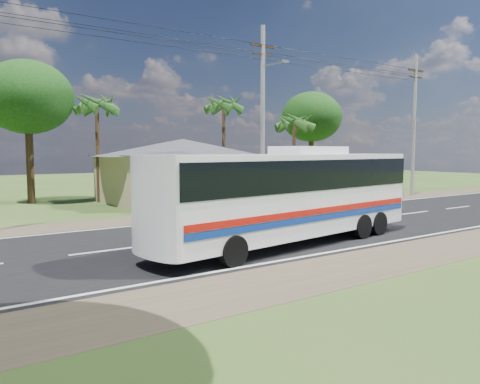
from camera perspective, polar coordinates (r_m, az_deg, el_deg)
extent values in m
plane|color=#2A4719|center=(21.89, 6.86, -4.35)|extent=(120.00, 120.00, 0.00)
cube|color=black|center=(21.89, 6.86, -4.33)|extent=(120.00, 10.00, 0.02)
cube|color=brown|center=(27.04, -2.33, -2.53)|extent=(120.00, 3.00, 0.01)
cube|color=brown|center=(17.65, 21.10, -6.91)|extent=(120.00, 3.00, 0.01)
cube|color=silver|center=(25.55, -0.16, -2.92)|extent=(120.00, 0.15, 0.01)
cube|color=silver|center=(18.69, 16.52, -6.06)|extent=(120.00, 0.15, 0.01)
cube|color=silver|center=(21.88, 6.86, -4.29)|extent=(120.00, 0.15, 0.01)
cube|color=tan|center=(32.99, -6.93, 1.59)|extent=(10.00, 8.00, 3.20)
cube|color=#4C4F54|center=(32.94, -6.96, 4.45)|extent=(10.60, 8.60, 0.10)
pyramid|color=#4C4F54|center=(32.95, -6.98, 6.45)|extent=(12.40, 10.00, 1.20)
cube|color=black|center=(28.05, -8.52, 1.18)|extent=(1.20, 0.08, 1.20)
cube|color=black|center=(29.50, -3.29, 1.41)|extent=(1.20, 0.08, 1.20)
cube|color=black|center=(31.17, 1.43, 1.61)|extent=(1.20, 0.08, 1.20)
cylinder|color=#392514|center=(33.98, 12.89, 1.09)|extent=(0.16, 0.16, 2.60)
cylinder|color=#392514|center=(36.49, 8.72, 1.42)|extent=(0.16, 0.16, 2.60)
cylinder|color=#392514|center=(37.50, 17.64, 1.33)|extent=(0.16, 0.16, 2.60)
cylinder|color=#392514|center=(39.79, 13.53, 1.63)|extent=(0.16, 0.16, 2.60)
cube|color=maroon|center=(36.10, 14.59, 3.82)|extent=(5.20, 2.28, 0.90)
cube|color=maroon|center=(37.57, 12.04, 3.91)|extent=(5.20, 2.28, 0.90)
cube|color=#392514|center=(36.82, 13.30, 4.41)|extent=(5.20, 0.12, 0.12)
cube|color=#9E9E99|center=(34.31, 15.69, -0.36)|extent=(7.00, 0.30, 0.90)
cylinder|color=#9E9E99|center=(28.59, 2.77, 8.92)|extent=(0.26, 0.26, 11.00)
cube|color=#392514|center=(29.20, 2.81, 17.36)|extent=(1.80, 0.12, 0.12)
cube|color=#392514|center=(29.10, 2.81, 16.40)|extent=(1.40, 0.10, 0.10)
cylinder|color=#9E9E99|center=(39.54, 20.45, 7.52)|extent=(0.26, 0.26, 11.00)
cube|color=#392514|center=(39.98, 20.64, 13.69)|extent=(1.80, 0.12, 0.12)
cube|color=#392514|center=(39.91, 20.62, 12.98)|extent=(1.40, 0.10, 0.10)
cylinder|color=gray|center=(28.20, 4.08, 15.32)|extent=(0.08, 2.00, 0.08)
cube|color=gray|center=(27.44, 5.44, 15.60)|extent=(0.50, 0.18, 0.12)
cylinder|color=black|center=(25.23, -12.59, 18.77)|extent=(16.00, 0.02, 0.02)
cylinder|color=black|center=(34.16, 13.20, 15.08)|extent=(15.00, 0.02, 0.02)
cylinder|color=#47301E|center=(36.14, 6.60, 4.10)|extent=(0.28, 0.28, 6.00)
cylinder|color=#47301E|center=(37.62, -1.98, 5.31)|extent=(0.28, 0.28, 7.50)
cylinder|color=#47301E|center=(33.76, -16.93, 4.71)|extent=(0.28, 0.28, 7.00)
cylinder|color=#47301E|center=(34.73, -24.23, 3.62)|extent=(0.50, 0.50, 5.95)
ellipsoid|color=#0E340E|center=(34.91, -24.48, 10.48)|extent=(6.00, 6.00, 4.92)
cylinder|color=#47301E|center=(44.21, 8.65, 3.98)|extent=(0.50, 0.50, 5.60)
ellipsoid|color=#0E340E|center=(44.32, 8.72, 9.05)|extent=(5.60, 5.60, 4.59)
cube|color=white|center=(17.76, 6.33, -0.22)|extent=(12.15, 4.02, 2.98)
cube|color=black|center=(17.71, 6.35, 2.19)|extent=(12.21, 4.09, 1.09)
cube|color=black|center=(13.85, -10.23, -0.08)|extent=(0.42, 2.28, 1.79)
cube|color=#B1120A|center=(17.02, 9.50, -2.33)|extent=(11.64, 1.57, 0.22)
cube|color=navy|center=(17.05, 9.49, -3.16)|extent=(11.64, 1.57, 0.22)
cube|color=white|center=(18.45, 8.43, 5.05)|extent=(3.16, 1.97, 0.30)
cylinder|color=black|center=(14.39, -0.87, -7.22)|extent=(1.03, 0.47, 0.99)
cylinder|color=black|center=(16.14, -6.27, -5.91)|extent=(1.03, 0.47, 0.99)
cylinder|color=black|center=(19.62, 14.60, -4.10)|extent=(1.03, 0.47, 0.99)
cylinder|color=black|center=(20.94, 9.35, -3.44)|extent=(1.03, 0.47, 0.99)
cylinder|color=black|center=(20.62, 16.42, -3.70)|extent=(1.03, 0.47, 0.99)
cylinder|color=black|center=(21.88, 11.30, -3.10)|extent=(1.03, 0.47, 0.99)
imported|color=black|center=(32.80, 12.50, -0.44)|extent=(2.02, 1.35, 1.01)
imported|color=navy|center=(33.88, 13.81, 0.12)|extent=(0.58, 0.42, 1.50)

